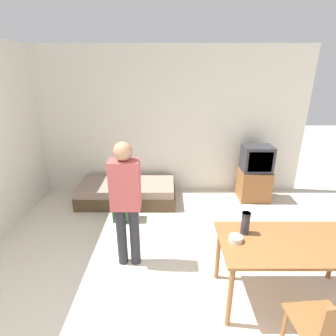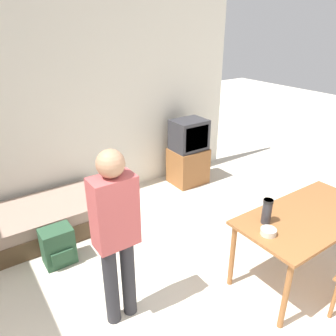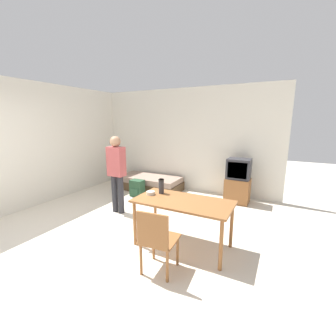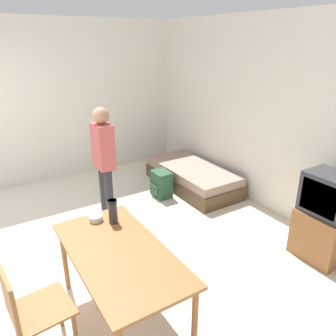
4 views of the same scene
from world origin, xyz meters
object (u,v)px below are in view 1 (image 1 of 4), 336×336
at_px(wooden_chair, 331,331).
at_px(backpack, 124,208).
at_px(tv, 255,174).
at_px(dining_table, 293,249).
at_px(mate_bowl, 236,239).
at_px(daybed, 128,192).
at_px(person_standing, 126,198).
at_px(thermos_flask, 246,222).

relative_size(wooden_chair, backpack, 2.03).
distance_m(tv, dining_table, 2.34).
height_order(mate_bowl, backpack, mate_bowl).
xyz_separation_m(daybed, mate_bowl, (1.40, -2.19, 0.57)).
relative_size(tv, backpack, 2.45).
bearing_deg(dining_table, person_standing, 161.64).
height_order(dining_table, wooden_chair, wooden_chair).
bearing_deg(wooden_chair, tv, 82.80).
xyz_separation_m(person_standing, thermos_flask, (1.27, -0.42, -0.05)).
height_order(daybed, backpack, backpack).
xyz_separation_m(dining_table, mate_bowl, (-0.57, 0.01, 0.11)).
distance_m(wooden_chair, person_standing, 2.18).
distance_m(thermos_flask, backpack, 2.17).
bearing_deg(wooden_chair, daybed, 123.57).
distance_m(daybed, dining_table, 2.99).
height_order(dining_table, person_standing, person_standing).
relative_size(daybed, dining_table, 1.21).
bearing_deg(person_standing, daybed, 99.00).
height_order(daybed, dining_table, dining_table).
bearing_deg(tv, thermos_flask, -110.54).
bearing_deg(thermos_flask, person_standing, 161.58).
xyz_separation_m(tv, wooden_chair, (-0.39, -3.05, -0.01)).
bearing_deg(person_standing, backpack, 102.93).
bearing_deg(dining_table, wooden_chair, -91.46).
distance_m(person_standing, thermos_flask, 1.34).
xyz_separation_m(thermos_flask, mate_bowl, (-0.12, -0.13, -0.10)).
bearing_deg(mate_bowl, dining_table, -1.47).
bearing_deg(wooden_chair, person_standing, 142.34).
height_order(dining_table, thermos_flask, thermos_flask).
bearing_deg(backpack, thermos_flask, -43.60).
xyz_separation_m(dining_table, backpack, (-1.94, 1.57, -0.44)).
distance_m(dining_table, thermos_flask, 0.51).
xyz_separation_m(person_standing, backpack, (-0.23, 1.00, -0.70)).
bearing_deg(backpack, dining_table, -38.98).
relative_size(daybed, backpack, 4.16).
bearing_deg(tv, wooden_chair, -97.20).
bearing_deg(tv, person_standing, -140.00).
bearing_deg(mate_bowl, tv, 67.91).
bearing_deg(tv, backpack, -162.22).
relative_size(daybed, mate_bowl, 13.08).
bearing_deg(thermos_flask, tv, 69.46).
xyz_separation_m(dining_table, thermos_flask, (-0.44, 0.15, 0.21)).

